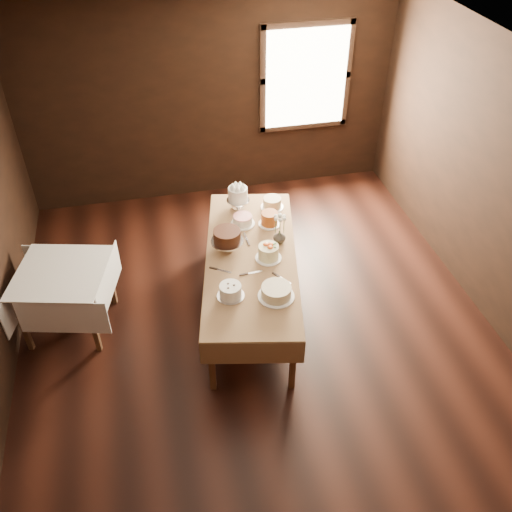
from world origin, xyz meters
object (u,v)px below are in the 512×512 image
object	(u,v)px
cake_speckled	(272,203)
cake_swirl	(230,291)
cake_meringue	(238,199)
cake_cream	(276,292)
display_table	(251,260)
cake_lattice	(243,221)
cake_server_b	(285,280)
cake_flowers	(268,253)
cake_server_c	(246,237)
cake_caramel	(269,219)
flower_vase	(279,237)
cake_server_e	(224,271)
side_table	(62,278)
cake_server_a	(255,272)
cake_server_d	(278,239)
cake_chocolate	(227,241)

from	to	relation	value
cake_speckled	cake_swirl	world-z (taller)	cake_swirl
cake_swirl	cake_meringue	bearing A→B (deg)	76.06
cake_swirl	cake_cream	xyz separation A→B (m)	(0.43, -0.10, -0.01)
display_table	cake_lattice	world-z (taller)	cake_lattice
cake_server_b	cake_flowers	bearing A→B (deg)	157.81
cake_lattice	cake_server_c	distance (m)	0.25
cake_flowers	cake_cream	world-z (taller)	cake_flowers
display_table	cake_cream	world-z (taller)	cake_cream
cake_caramel	cake_cream	size ratio (longest dim) A/B	0.70
flower_vase	cake_caramel	bearing A→B (deg)	94.71
cake_flowers	cake_cream	bearing A→B (deg)	-96.34
cake_caramel	flower_vase	world-z (taller)	cake_caramel
cake_server_e	cake_speckled	bearing A→B (deg)	85.25
side_table	flower_vase	xyz separation A→B (m)	(2.29, 0.01, 0.14)
cake_server_a	cake_server_c	xyz separation A→B (m)	(0.03, 0.61, 0.00)
cake_speckled	cake_flowers	size ratio (longest dim) A/B	0.94
cake_speckled	cake_flowers	bearing A→B (deg)	-106.25
cake_swirl	flower_vase	size ratio (longest dim) A/B	2.00
cake_server_c	cake_server_e	xyz separation A→B (m)	(-0.33, -0.52, 0.00)
cake_caramel	flower_vase	distance (m)	0.34
cake_caramel	cake_meringue	bearing A→B (deg)	125.07
cake_caramel	cake_server_d	distance (m)	0.30
cake_flowers	flower_vase	bearing A→B (deg)	53.76
cake_cream	cake_caramel	bearing A→B (deg)	79.38
cake_swirl	cake_server_b	bearing A→B (deg)	10.50
display_table	side_table	bearing A→B (deg)	175.20
side_table	cake_swirl	size ratio (longest dim) A/B	3.86
cake_flowers	cake_swirl	distance (m)	0.69
cake_server_a	cake_chocolate	bearing A→B (deg)	110.69
cake_flowers	flower_vase	xyz separation A→B (m)	(0.18, 0.25, -0.01)
cake_server_e	cake_caramel	bearing A→B (deg)	78.93
cake_lattice	cake_server_b	world-z (taller)	cake_lattice
cake_cream	cake_server_e	bearing A→B (deg)	131.36
side_table	cake_server_b	bearing A→B (deg)	-15.66
cake_lattice	flower_vase	bearing A→B (deg)	-51.92
cake_flowers	flower_vase	distance (m)	0.31
display_table	cake_caramel	bearing A→B (deg)	57.70
cake_meringue	cake_server_c	world-z (taller)	cake_meringue
cake_chocolate	cake_server_d	bearing A→B (deg)	5.21
side_table	cake_server_e	world-z (taller)	side_table
flower_vase	side_table	bearing A→B (deg)	-179.69
cake_server_a	cake_server_d	xyz separation A→B (m)	(0.37, 0.49, 0.00)
cake_swirl	cake_server_e	bearing A→B (deg)	89.11
side_table	cake_server_e	size ratio (longest dim) A/B	4.52
cake_server_d	cake_server_a	bearing A→B (deg)	177.56
cake_meringue	cake_server_d	distance (m)	0.76
cake_meringue	cake_server_d	world-z (taller)	cake_meringue
cake_lattice	cake_server_e	bearing A→B (deg)	-114.49
cake_server_e	flower_vase	world-z (taller)	flower_vase
cake_chocolate	cake_swirl	world-z (taller)	cake_chocolate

